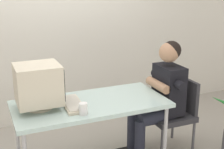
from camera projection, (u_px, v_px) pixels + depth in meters
The scene contains 7 objects.
wall_back at pixel (75, 8), 4.14m from camera, with size 8.00×0.10×3.00m, color silver.
desk at pixel (91, 107), 3.03m from camera, with size 1.47×0.70×0.73m.
crt_monitor at pixel (38, 85), 2.81m from camera, with size 0.40×0.36×0.41m.
keyboard at pixel (73, 104), 2.94m from camera, with size 0.20×0.47×0.03m.
office_chair at pixel (174, 110), 3.50m from camera, with size 0.46×0.46×0.81m.
person_seated at pixel (161, 94), 3.37m from camera, with size 0.67×0.56×1.25m.
desk_mug at pixel (83, 109), 2.73m from camera, with size 0.07×0.09×0.11m.
Camera 1 is at (-0.92, -2.67, 1.86)m, focal length 50.67 mm.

